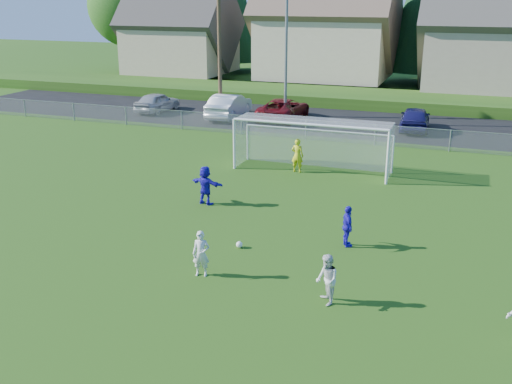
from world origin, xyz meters
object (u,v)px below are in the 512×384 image
at_px(car_a, 157,102).
at_px(soccer_goal, 314,137).
at_px(player_white_a, 201,254).
at_px(player_blue_b, 205,185).
at_px(goalkeeper, 297,155).
at_px(car_b, 229,106).
at_px(player_white_b, 327,280).
at_px(car_e, 415,119).
at_px(player_blue_a, 348,226).
at_px(soccer_ball, 239,245).
at_px(car_c, 283,109).

height_order(car_a, soccer_goal, soccer_goal).
height_order(player_white_a, player_blue_b, player_blue_b).
bearing_deg(player_blue_b, goalkeeper, -99.26).
bearing_deg(goalkeeper, player_blue_b, 74.22).
bearing_deg(car_b, player_white_b, 116.09).
xyz_separation_m(car_a, car_e, (18.00, 0.01, 0.04)).
bearing_deg(car_b, player_blue_a, 120.41).
relative_size(player_blue_b, car_a, 0.39).
distance_m(soccer_ball, player_blue_a, 3.67).
bearing_deg(player_blue_b, car_b, -58.70).
relative_size(car_c, soccer_goal, 0.70).
bearing_deg(goalkeeper, player_white_a, 97.33).
bearing_deg(player_blue_b, car_e, -99.05).
bearing_deg(player_white_a, soccer_goal, 76.53).
xyz_separation_m(soccer_ball, car_e, (3.62, 20.54, 0.63)).
relative_size(goalkeeper, car_c, 0.31).
xyz_separation_m(player_blue_a, player_blue_b, (-6.24, 2.29, 0.08)).
bearing_deg(player_white_b, player_white_a, -125.77).
height_order(player_white_a, soccer_goal, soccer_goal).
height_order(player_white_a, car_b, car_b).
bearing_deg(car_c, player_white_a, 103.97).
height_order(car_a, car_c, car_c).
bearing_deg(player_white_b, soccer_ball, -156.77).
height_order(player_blue_b, car_e, player_blue_b).
xyz_separation_m(car_a, car_b, (5.69, -0.29, 0.12)).
relative_size(car_a, car_e, 0.94).
xyz_separation_m(soccer_ball, player_blue_b, (-2.89, 3.65, 0.68)).
bearing_deg(soccer_goal, car_c, 114.21).
xyz_separation_m(goalkeeper, car_b, (-8.00, 10.93, 0.01)).
distance_m(car_e, soccer_goal, 11.34).
bearing_deg(car_a, player_white_a, 126.69).
bearing_deg(car_a, player_blue_a, 137.85).
bearing_deg(car_e, player_blue_a, 85.68).
xyz_separation_m(player_blue_b, car_a, (-11.50, 16.87, -0.10)).
height_order(player_white_b, goalkeeper, goalkeeper).
xyz_separation_m(car_b, soccer_goal, (8.63, -10.38, 0.81)).
xyz_separation_m(player_white_a, goalkeeper, (-0.37, 11.61, 0.10)).
xyz_separation_m(player_blue_a, car_b, (-12.05, 18.87, 0.10)).
bearing_deg(car_e, soccer_ball, 76.46).
xyz_separation_m(player_white_b, car_c, (-8.63, 23.56, 0.01)).
height_order(soccer_ball, player_white_a, player_white_a).
bearing_deg(player_white_b, soccer_goal, 166.33).
bearing_deg(player_blue_a, player_white_b, 156.45).
xyz_separation_m(player_white_a, player_blue_b, (-2.57, 5.96, 0.08)).
xyz_separation_m(soccer_ball, player_white_a, (-0.31, -2.31, 0.60)).
relative_size(player_white_b, car_a, 0.35).
bearing_deg(car_e, car_b, -2.12).
xyz_separation_m(player_white_a, car_b, (-8.37, 22.54, 0.11)).
bearing_deg(car_c, player_blue_a, 115.74).
bearing_deg(player_blue_a, car_e, -28.14).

